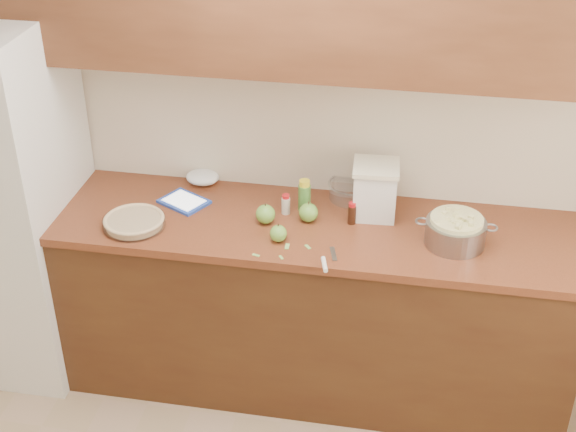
% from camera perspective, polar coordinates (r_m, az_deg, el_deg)
% --- Properties ---
extents(room_shell, '(3.60, 3.60, 3.60)m').
position_cam_1_polar(room_shell, '(2.28, -5.89, -11.51)').
color(room_shell, tan).
rests_on(room_shell, ground).
extents(counter_run, '(2.64, 0.68, 0.92)m').
position_cam_1_polar(counter_run, '(3.93, 0.44, -6.14)').
color(counter_run, '#472A14').
rests_on(counter_run, ground).
extents(pie, '(0.28, 0.28, 0.05)m').
position_cam_1_polar(pie, '(3.69, -10.89, -0.40)').
color(pie, silver).
rests_on(pie, counter_run).
extents(colander, '(0.36, 0.26, 0.13)m').
position_cam_1_polar(colander, '(3.56, 11.82, -1.06)').
color(colander, gray).
rests_on(colander, counter_run).
extents(flour_canister, '(0.22, 0.22, 0.26)m').
position_cam_1_polar(flour_canister, '(3.68, 6.21, 1.89)').
color(flour_canister, white).
rests_on(flour_canister, counter_run).
extents(tablet, '(0.26, 0.24, 0.02)m').
position_cam_1_polar(tablet, '(3.84, -7.40, 1.02)').
color(tablet, blue).
rests_on(tablet, counter_run).
extents(paring_knife, '(0.07, 0.20, 0.02)m').
position_cam_1_polar(paring_knife, '(3.38, 2.69, -3.35)').
color(paring_knife, gray).
rests_on(paring_knife, counter_run).
extents(lemon_bottle, '(0.06, 0.06, 0.16)m').
position_cam_1_polar(lemon_bottle, '(3.72, 1.17, 1.43)').
color(lemon_bottle, '#4C8C38').
rests_on(lemon_bottle, counter_run).
extents(cinnamon_shaker, '(0.04, 0.04, 0.10)m').
position_cam_1_polar(cinnamon_shaker, '(3.71, -0.16, 0.83)').
color(cinnamon_shaker, beige).
rests_on(cinnamon_shaker, counter_run).
extents(vanilla_bottle, '(0.04, 0.04, 0.11)m').
position_cam_1_polar(vanilla_bottle, '(3.64, 4.57, 0.18)').
color(vanilla_bottle, black).
rests_on(vanilla_bottle, counter_run).
extents(mixing_bowl, '(0.23, 0.23, 0.08)m').
position_cam_1_polar(mixing_bowl, '(3.85, 4.54, 1.89)').
color(mixing_bowl, silver).
rests_on(mixing_bowl, counter_run).
extents(paper_towel, '(0.19, 0.17, 0.07)m').
position_cam_1_polar(paper_towel, '(3.99, -6.09, 2.76)').
color(paper_towel, white).
rests_on(paper_towel, counter_run).
extents(apple_left, '(0.09, 0.09, 0.10)m').
position_cam_1_polar(apple_left, '(3.64, -1.61, 0.13)').
color(apple_left, '#659F39').
rests_on(apple_left, counter_run).
extents(apple_center, '(0.09, 0.09, 0.10)m').
position_cam_1_polar(apple_center, '(3.65, 1.47, 0.25)').
color(apple_center, '#659F39').
rests_on(apple_center, counter_run).
extents(apple_front, '(0.08, 0.08, 0.09)m').
position_cam_1_polar(apple_front, '(3.51, -0.69, -1.25)').
color(apple_front, '#659F39').
rests_on(apple_front, counter_run).
extents(peel_a, '(0.02, 0.04, 0.00)m').
position_cam_1_polar(peel_a, '(3.49, -0.06, -2.18)').
color(peel_a, '#88C05D').
rests_on(peel_a, counter_run).
extents(peel_b, '(0.04, 0.02, 0.00)m').
position_cam_1_polar(peel_b, '(3.44, -2.29, -2.80)').
color(peel_b, '#88C05D').
rests_on(peel_b, counter_run).
extents(peel_c, '(0.03, 0.03, 0.00)m').
position_cam_1_polar(peel_c, '(3.42, -0.49, -2.96)').
color(peel_c, '#88C05D').
rests_on(peel_c, counter_run).
extents(peel_d, '(0.03, 0.04, 0.00)m').
position_cam_1_polar(peel_d, '(3.49, 1.41, -2.21)').
color(peel_d, '#88C05D').
rests_on(peel_d, counter_run).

